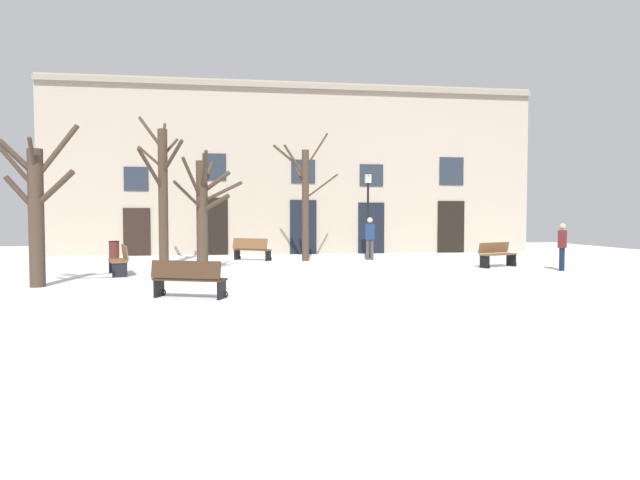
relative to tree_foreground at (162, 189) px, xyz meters
The scene contains 14 objects.
ground_plane 7.73m from the tree_foreground, 39.28° to the right, with size 37.96×37.96×0.00m, color white.
building_facade 7.92m from the tree_foreground, 44.49° to the left, with size 23.72×0.60×8.29m.
tree_foreground is the anchor object (origin of this frame).
tree_left_of_center 6.41m from the tree_foreground, 111.79° to the right, with size 2.12×0.94×4.30m.
tree_center 5.66m from the tree_foreground, 13.96° to the left, with size 2.70×1.33×5.29m.
tree_right_of_center 3.26m from the tree_foreground, 58.05° to the right, with size 2.13×2.24×3.91m.
streetlamp 8.82m from the tree_foreground, 16.73° to the left, with size 0.30×0.30×3.74m.
litter_bin 3.30m from the tree_foreground, 152.31° to the left, with size 0.41×0.41×0.88m.
bench_far_corner 12.54m from the tree_foreground, 11.12° to the right, with size 1.64×1.09×0.90m.
bench_near_lamp 4.09m from the tree_foreground, 105.39° to the right, with size 0.93×1.62×0.94m.
bench_back_to_back_left 8.96m from the tree_foreground, 78.44° to the right, with size 1.72×1.02×0.87m.
bench_near_center_tree 4.47m from the tree_foreground, 28.95° to the left, with size 1.63×1.29×0.93m.
person_crossing_plaza 8.55m from the tree_foreground, ahead, with size 0.41×0.28×1.79m.
person_strolling 14.34m from the tree_foreground, 15.99° to the right, with size 0.42×0.43×1.61m.
Camera 1 is at (-2.63, -16.42, 1.86)m, focal length 30.61 mm.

